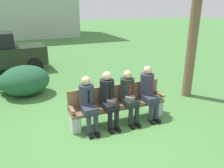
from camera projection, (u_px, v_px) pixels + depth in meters
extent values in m
plane|color=#477F3E|center=(109.00, 127.00, 5.33)|extent=(80.00, 80.00, 0.00)
cube|color=brown|center=(118.00, 106.00, 5.50)|extent=(2.41, 0.44, 0.07)
cube|color=brown|center=(115.00, 93.00, 5.58)|extent=(2.41, 0.06, 0.45)
cube|color=brown|center=(71.00, 109.00, 5.03)|extent=(0.08, 0.44, 0.06)
cube|color=brown|center=(159.00, 94.00, 5.89)|extent=(0.08, 0.44, 0.06)
cube|color=silver|center=(75.00, 122.00, 5.17)|extent=(0.20, 0.37, 0.38)
cube|color=silver|center=(156.00, 107.00, 5.98)|extent=(0.20, 0.37, 0.38)
cube|color=#2D3342|center=(89.00, 110.00, 5.02)|extent=(0.32, 0.38, 0.16)
cylinder|color=#2D3342|center=(89.00, 126.00, 4.93)|extent=(0.11, 0.11, 0.45)
cylinder|color=#2D3342|center=(96.00, 125.00, 4.99)|extent=(0.11, 0.11, 0.45)
cube|color=black|center=(90.00, 135.00, 4.94)|extent=(0.09, 0.22, 0.07)
cube|color=black|center=(97.00, 134.00, 5.00)|extent=(0.09, 0.22, 0.07)
cylinder|color=#2D3342|center=(87.00, 95.00, 5.09)|extent=(0.34, 0.34, 0.48)
cube|color=black|center=(89.00, 97.00, 4.94)|extent=(0.05, 0.01, 0.31)
sphere|color=tan|center=(86.00, 81.00, 4.98)|extent=(0.21, 0.21, 0.21)
cube|color=black|center=(110.00, 106.00, 5.21)|extent=(0.32, 0.38, 0.16)
cylinder|color=black|center=(110.00, 122.00, 5.11)|extent=(0.11, 0.11, 0.45)
cylinder|color=black|center=(117.00, 121.00, 5.17)|extent=(0.11, 0.11, 0.45)
cube|color=black|center=(111.00, 131.00, 5.13)|extent=(0.09, 0.22, 0.07)
cube|color=black|center=(118.00, 129.00, 5.18)|extent=(0.09, 0.22, 0.07)
cylinder|color=black|center=(107.00, 91.00, 5.27)|extent=(0.34, 0.34, 0.53)
cube|color=black|center=(110.00, 92.00, 5.12)|extent=(0.05, 0.01, 0.34)
sphere|color=beige|center=(107.00, 76.00, 5.15)|extent=(0.21, 0.21, 0.21)
cylinder|color=#4F4F4F|center=(112.00, 101.00, 5.16)|extent=(0.24, 0.24, 0.09)
cube|color=#1E2823|center=(130.00, 102.00, 5.40)|extent=(0.32, 0.38, 0.16)
cylinder|color=#1E2823|center=(131.00, 118.00, 5.31)|extent=(0.11, 0.11, 0.45)
cylinder|color=#1E2823|center=(137.00, 117.00, 5.37)|extent=(0.11, 0.11, 0.45)
cube|color=black|center=(132.00, 126.00, 5.32)|extent=(0.09, 0.22, 0.07)
cube|color=black|center=(138.00, 125.00, 5.38)|extent=(0.09, 0.22, 0.07)
cylinder|color=#1E2823|center=(127.00, 88.00, 5.47)|extent=(0.34, 0.34, 0.50)
cube|color=maroon|center=(130.00, 90.00, 5.32)|extent=(0.05, 0.01, 0.32)
sphere|color=tan|center=(127.00, 75.00, 5.35)|extent=(0.21, 0.21, 0.21)
cylinder|color=#5F5F5F|center=(130.00, 98.00, 5.34)|extent=(0.24, 0.24, 0.09)
cube|color=#2D3342|center=(150.00, 99.00, 5.61)|extent=(0.32, 0.38, 0.16)
cylinder|color=#2D3342|center=(151.00, 114.00, 5.52)|extent=(0.11, 0.11, 0.45)
cylinder|color=#2D3342|center=(156.00, 112.00, 5.57)|extent=(0.11, 0.11, 0.45)
cube|color=black|center=(152.00, 122.00, 5.53)|extent=(0.09, 0.22, 0.07)
cube|color=black|center=(157.00, 120.00, 5.59)|extent=(0.09, 0.22, 0.07)
cylinder|color=#2D3342|center=(147.00, 84.00, 5.67)|extent=(0.34, 0.34, 0.55)
cube|color=#4C1951|center=(150.00, 86.00, 5.52)|extent=(0.05, 0.01, 0.35)
sphere|color=tan|center=(148.00, 70.00, 5.54)|extent=(0.21, 0.21, 0.21)
cylinder|color=brown|center=(193.00, 33.00, 6.60)|extent=(0.29, 0.29, 3.93)
ellipsoid|color=#205334|center=(25.00, 80.00, 7.17)|extent=(1.52, 1.39, 0.95)
ellipsoid|color=#1E621F|center=(15.00, 82.00, 7.41)|extent=(1.12, 1.03, 0.70)
cylinder|color=black|center=(30.00, 58.00, 10.81)|extent=(0.65, 0.19, 0.64)
cylinder|color=black|center=(35.00, 66.00, 9.50)|extent=(0.65, 0.19, 0.64)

